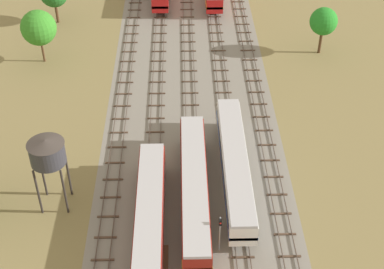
{
  "coord_description": "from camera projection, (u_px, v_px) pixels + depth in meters",
  "views": [
    {
      "loc": [
        -1.3,
        -17.67,
        45.53
      ],
      "look_at": [
        0.0,
        38.05,
        1.5
      ],
      "focal_mm": 52.71,
      "sensor_mm": 36.0,
      "label": 1
    }
  ],
  "objects": [
    {
      "name": "track_far_left",
      "position": [
        127.0,
        66.0,
        86.56
      ],
      "size": [
        2.4,
        126.0,
        0.29
      ],
      "color": "#47382D",
      "rests_on": "ground"
    },
    {
      "name": "diesel_railcar_left_nearest",
      "position": [
        150.0,
        216.0,
        58.57
      ],
      "size": [
        2.96,
        20.5,
        3.8
      ],
      "color": "maroon",
      "rests_on": "ground"
    },
    {
      "name": "track_left",
      "position": [
        158.0,
        66.0,
        86.65
      ],
      "size": [
        2.4,
        126.0,
        0.29
      ],
      "color": "#47382D",
      "rests_on": "ground"
    },
    {
      "name": "lineside_tree_3",
      "position": [
        324.0,
        21.0,
        86.71
      ],
      "size": [
        4.31,
        4.31,
        7.65
      ],
      "color": "#4C331E",
      "rests_on": "ground"
    },
    {
      "name": "ballast_bed",
      "position": [
        189.0,
        69.0,
        86.04
      ],
      "size": [
        23.07,
        176.0,
        0.01
      ],
      "primitive_type": "cube",
      "color": "gray",
      "rests_on": "ground"
    },
    {
      "name": "passenger_coach_centre_left_near",
      "position": [
        194.0,
        187.0,
        61.96
      ],
      "size": [
        2.96,
        22.0,
        3.8
      ],
      "color": "maroon",
      "rests_on": "ground"
    },
    {
      "name": "track_centre",
      "position": [
        220.0,
        65.0,
        86.83
      ],
      "size": [
        2.4,
        126.0,
        0.29
      ],
      "color": "#47382D",
      "rests_on": "ground"
    },
    {
      "name": "passenger_coach_centre_mid",
      "position": [
        235.0,
        164.0,
        64.91
      ],
      "size": [
        2.96,
        22.0,
        3.8
      ],
      "color": "white",
      "rests_on": "ground"
    },
    {
      "name": "lineside_tree_1",
      "position": [
        39.0,
        28.0,
        84.4
      ],
      "size": [
        5.38,
        5.38,
        8.47
      ],
      "color": "#4C331E",
      "rests_on": "ground"
    },
    {
      "name": "track_centre_right",
      "position": [
        251.0,
        65.0,
        86.91
      ],
      "size": [
        2.4,
        126.0,
        0.29
      ],
      "color": "#47382D",
      "rests_on": "ground"
    },
    {
      "name": "signal_post_nearest",
      "position": [
        220.0,
        230.0,
        56.3
      ],
      "size": [
        0.28,
        0.47,
        4.87
      ],
      "color": "gray",
      "rests_on": "ground"
    },
    {
      "name": "track_centre_left",
      "position": [
        189.0,
        65.0,
        86.74
      ],
      "size": [
        2.4,
        126.0,
        0.29
      ],
      "color": "#47382D",
      "rests_on": "ground"
    },
    {
      "name": "water_tower",
      "position": [
        47.0,
        152.0,
        58.95
      ],
      "size": [
        3.98,
        3.98,
        9.15
      ],
      "color": "#2D2826",
      "rests_on": "ground"
    },
    {
      "name": "ground_plane",
      "position": [
        189.0,
        69.0,
        86.04
      ],
      "size": [
        480.0,
        480.0,
        0.0
      ],
      "primitive_type": "plane",
      "color": "olive"
    }
  ]
}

